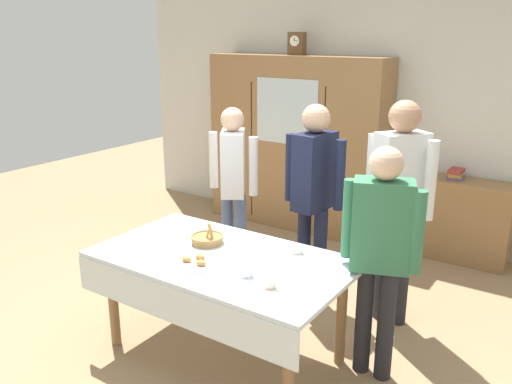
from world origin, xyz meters
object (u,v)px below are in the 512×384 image
Objects in this scene: bookshelf_low at (451,218)px; spoon_back_edge at (243,266)px; dining_table at (220,272)px; mantel_clock at (297,43)px; person_beside_shelf at (399,191)px; book_stack at (456,174)px; tea_cup_near_left at (269,284)px; person_behind_table_right at (233,176)px; person_behind_table_left at (380,243)px; wall_cabinet at (296,143)px; spoon_far_left at (248,252)px; pastry_plate at (195,262)px; tea_cup_mid_left at (247,273)px; person_near_right_end at (314,186)px; bread_basket at (207,239)px; spoon_mid_left at (130,253)px; tea_cup_center at (297,250)px.

bookshelf_low is 2.76m from spoon_back_edge.
mantel_clock is (-0.92, 2.59, 1.42)m from dining_table.
person_beside_shelf is at bearing 54.15° from dining_table.
bookshelf_low reaches higher than dining_table.
book_stack reaches higher than tea_cup_near_left.
person_beside_shelf is (0.60, 1.14, 0.32)m from spoon_back_edge.
person_beside_shelf is (-0.05, -1.52, 0.65)m from bookshelf_low.
mantel_clock is at bearing -178.34° from book_stack.
person_behind_table_left is at bearing -24.15° from person_behind_table_right.
spoon_back_edge is at bearing -117.54° from person_beside_shelf.
wall_cabinet is 1.76m from book_stack.
tea_cup_near_left reaches higher than spoon_far_left.
pastry_plate is (-0.58, 0.02, -0.02)m from tea_cup_near_left.
person_behind_table_right reaches higher than spoon_far_left.
wall_cabinet is 1.35× the size of person_behind_table_left.
dining_table is at bearing 156.69° from tea_cup_mid_left.
mantel_clock reaches higher than bookshelf_low.
book_stack is 2.17m from person_behind_table_right.
book_stack is at bearing 65.57° from person_near_right_end.
book_stack is at bearing 66.44° from bread_basket.
tea_cup_mid_left reaches higher than spoon_far_left.
bread_basket reaches higher than spoon_mid_left.
tea_cup_mid_left is 1.09× the size of spoon_mid_left.
bread_basket reaches higher than tea_cup_center.
dining_table is 2.78m from book_stack.
person_behind_table_left is (0.85, 0.21, 0.19)m from spoon_far_left.
tea_cup_near_left is (0.19, -0.05, 0.00)m from tea_cup_mid_left.
tea_cup_near_left is 0.75m from person_behind_table_left.
person_near_right_end is (0.37, 0.90, 0.23)m from bread_basket.
dining_table is at bearing 160.42° from tea_cup_near_left.
bread_basket is 2.02× the size of spoon_mid_left.
spoon_back_edge is 1.00× the size of spoon_far_left.
spoon_far_left is 0.89m from person_behind_table_left.
tea_cup_mid_left is 1.09× the size of spoon_far_left.
spoon_far_left is (-0.21, 0.32, -0.02)m from tea_cup_mid_left.
book_stack is at bearing 1.65° from wall_cabinet.
mantel_clock reaches higher than dining_table.
bread_basket reaches higher than spoon_back_edge.
book_stack is 0.13× the size of person_behind_table_left.
spoon_back_edge is 0.87m from person_behind_table_left.
person_behind_table_left is at bearing -39.15° from person_near_right_end.
bread_basket is (-0.55, 0.29, 0.01)m from tea_cup_mid_left.
pastry_plate is 0.49m from spoon_mid_left.
spoon_mid_left is at bearing -144.41° from spoon_far_left.
bookshelf_low is 0.73× the size of person_behind_table_left.
pastry_plate is (-0.92, -2.80, 0.35)m from bookshelf_low.
pastry_plate is at bearing 13.52° from spoon_mid_left.
book_stack reaches higher than pastry_plate.
book_stack is at bearing 73.01° from spoon_far_left.
spoon_back_edge is (-0.64, -2.67, -0.12)m from book_stack.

